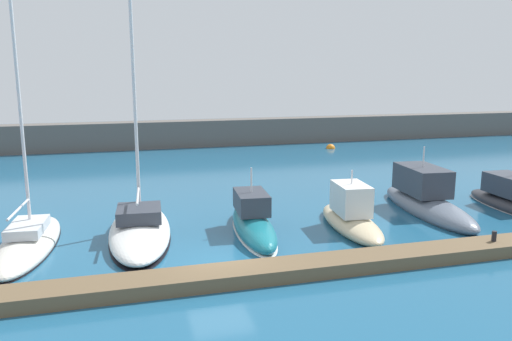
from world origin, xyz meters
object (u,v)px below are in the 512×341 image
at_px(motorboat_sand_sixth, 351,215).
at_px(motorboat_teal_fifth, 253,222).
at_px(sailboat_white_fourth, 140,228).
at_px(motorboat_slate_seventh, 426,199).
at_px(sailboat_ivory_third, 29,242).
at_px(mooring_buoy_orange, 331,148).
at_px(dock_bollard, 494,236).

bearing_deg(motorboat_sand_sixth, motorboat_teal_fifth, 88.34).
xyz_separation_m(sailboat_white_fourth, motorboat_slate_seventh, (15.34, 0.25, 0.26)).
height_order(sailboat_ivory_third, motorboat_teal_fifth, sailboat_ivory_third).
height_order(motorboat_teal_fifth, motorboat_slate_seventh, motorboat_slate_seventh).
xyz_separation_m(motorboat_slate_seventh, mooring_buoy_orange, (4.12, 22.17, -0.68)).
distance_m(motorboat_teal_fifth, motorboat_slate_seventh, 10.16).
relative_size(sailboat_white_fourth, dock_bollard, 36.19).
bearing_deg(sailboat_white_fourth, motorboat_teal_fifth, -94.78).
bearing_deg(mooring_buoy_orange, sailboat_ivory_third, -136.95).
height_order(motorboat_teal_fifth, mooring_buoy_orange, motorboat_teal_fifth).
distance_m(sailboat_white_fourth, motorboat_sand_sixth, 10.15).
xyz_separation_m(sailboat_ivory_third, sailboat_white_fourth, (4.78, 0.22, 0.15)).
bearing_deg(motorboat_sand_sixth, motorboat_slate_seventh, -67.08).
bearing_deg(mooring_buoy_orange, motorboat_sand_sixth, -111.56).
relative_size(sailboat_ivory_third, motorboat_sand_sixth, 1.96).
relative_size(sailboat_ivory_third, sailboat_white_fourth, 0.82).
distance_m(motorboat_sand_sixth, motorboat_slate_seventh, 5.55).
height_order(sailboat_white_fourth, dock_bollard, sailboat_white_fourth).
bearing_deg(mooring_buoy_orange, motorboat_teal_fifth, -121.48).
height_order(sailboat_white_fourth, mooring_buoy_orange, sailboat_white_fourth).
distance_m(sailboat_white_fourth, dock_bollard, 15.63).
height_order(sailboat_white_fourth, motorboat_sand_sixth, sailboat_white_fourth).
relative_size(motorboat_sand_sixth, dock_bollard, 15.13).
bearing_deg(motorboat_slate_seventh, dock_bollard, 175.78).
bearing_deg(motorboat_teal_fifth, dock_bollard, -116.03).
relative_size(sailboat_white_fourth, motorboat_sand_sixth, 2.39).
relative_size(motorboat_teal_fifth, dock_bollard, 16.17).
relative_size(sailboat_ivory_third, motorboat_teal_fifth, 1.83).
bearing_deg(sailboat_white_fourth, mooring_buoy_orange, -36.98).
bearing_deg(dock_bollard, motorboat_sand_sixth, 131.77).
xyz_separation_m(motorboat_teal_fifth, motorboat_sand_sixth, (4.81, -0.61, 0.14)).
relative_size(motorboat_sand_sixth, motorboat_slate_seventh, 0.74).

